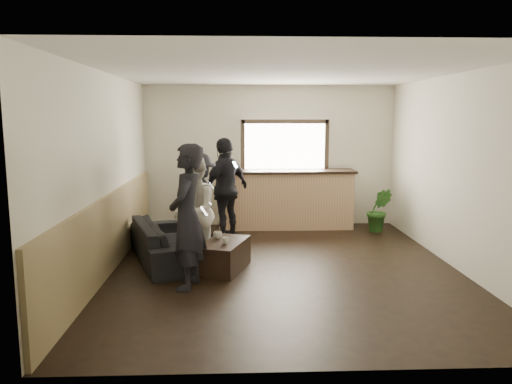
{
  "coord_description": "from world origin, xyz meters",
  "views": [
    {
      "loc": [
        -0.68,
        -7.01,
        2.18
      ],
      "look_at": [
        -0.38,
        0.4,
        1.06
      ],
      "focal_mm": 35.0,
      "sensor_mm": 36.0,
      "label": 1
    }
  ],
  "objects_px": {
    "sofa": "(166,242)",
    "person_a": "(187,217)",
    "person_b": "(193,212)",
    "person_c": "(198,202)",
    "bar_counter": "(286,196)",
    "potted_plant": "(379,210)",
    "coffee_table": "(224,256)",
    "person_d": "(226,189)",
    "cup_b": "(225,241)",
    "cup_a": "(218,235)"
  },
  "relations": [
    {
      "from": "bar_counter",
      "to": "potted_plant",
      "type": "bearing_deg",
      "value": -14.75
    },
    {
      "from": "bar_counter",
      "to": "person_a",
      "type": "height_order",
      "value": "bar_counter"
    },
    {
      "from": "person_d",
      "to": "cup_a",
      "type": "bearing_deg",
      "value": 37.67
    },
    {
      "from": "potted_plant",
      "to": "person_b",
      "type": "height_order",
      "value": "person_b"
    },
    {
      "from": "potted_plant",
      "to": "person_a",
      "type": "height_order",
      "value": "person_a"
    },
    {
      "from": "cup_a",
      "to": "sofa",
      "type": "bearing_deg",
      "value": 158.88
    },
    {
      "from": "coffee_table",
      "to": "potted_plant",
      "type": "height_order",
      "value": "potted_plant"
    },
    {
      "from": "coffee_table",
      "to": "person_c",
      "type": "relative_size",
      "value": 0.58
    },
    {
      "from": "bar_counter",
      "to": "person_c",
      "type": "height_order",
      "value": "bar_counter"
    },
    {
      "from": "cup_a",
      "to": "person_b",
      "type": "relative_size",
      "value": 0.08
    },
    {
      "from": "person_b",
      "to": "cup_a",
      "type": "bearing_deg",
      "value": 87.55
    },
    {
      "from": "coffee_table",
      "to": "potted_plant",
      "type": "xyz_separation_m",
      "value": [
        2.91,
        2.3,
        0.21
      ]
    },
    {
      "from": "bar_counter",
      "to": "person_c",
      "type": "xyz_separation_m",
      "value": [
        -1.6,
        -1.74,
        0.18
      ]
    },
    {
      "from": "coffee_table",
      "to": "person_d",
      "type": "height_order",
      "value": "person_d"
    },
    {
      "from": "person_a",
      "to": "person_b",
      "type": "distance_m",
      "value": 0.93
    },
    {
      "from": "bar_counter",
      "to": "cup_b",
      "type": "height_order",
      "value": "bar_counter"
    },
    {
      "from": "person_c",
      "to": "cup_a",
      "type": "bearing_deg",
      "value": 11.71
    },
    {
      "from": "sofa",
      "to": "person_c",
      "type": "height_order",
      "value": "person_c"
    },
    {
      "from": "coffee_table",
      "to": "person_a",
      "type": "relative_size",
      "value": 0.51
    },
    {
      "from": "person_a",
      "to": "person_c",
      "type": "height_order",
      "value": "person_a"
    },
    {
      "from": "sofa",
      "to": "coffee_table",
      "type": "relative_size",
      "value": 2.17
    },
    {
      "from": "person_b",
      "to": "potted_plant",
      "type": "bearing_deg",
      "value": 122.33
    },
    {
      "from": "coffee_table",
      "to": "bar_counter",
      "type": "bearing_deg",
      "value": 67.2
    },
    {
      "from": "sofa",
      "to": "cup_b",
      "type": "relative_size",
      "value": 21.04
    },
    {
      "from": "cup_b",
      "to": "person_b",
      "type": "xyz_separation_m",
      "value": [
        -0.46,
        0.34,
        0.35
      ]
    },
    {
      "from": "cup_b",
      "to": "person_c",
      "type": "height_order",
      "value": "person_c"
    },
    {
      "from": "person_a",
      "to": "person_c",
      "type": "xyz_separation_m",
      "value": [
        -0.0,
        1.74,
        -0.11
      ]
    },
    {
      "from": "sofa",
      "to": "potted_plant",
      "type": "xyz_separation_m",
      "value": [
        3.8,
        1.8,
        0.12
      ]
    },
    {
      "from": "cup_b",
      "to": "person_c",
      "type": "bearing_deg",
      "value": 111.76
    },
    {
      "from": "sofa",
      "to": "person_a",
      "type": "height_order",
      "value": "person_a"
    },
    {
      "from": "cup_a",
      "to": "bar_counter",
      "type": "bearing_deg",
      "value": 64.05
    },
    {
      "from": "potted_plant",
      "to": "person_c",
      "type": "distance_m",
      "value": 3.6
    },
    {
      "from": "coffee_table",
      "to": "cup_b",
      "type": "height_order",
      "value": "cup_b"
    },
    {
      "from": "person_b",
      "to": "person_c",
      "type": "relative_size",
      "value": 1.0
    },
    {
      "from": "coffee_table",
      "to": "cup_a",
      "type": "bearing_deg",
      "value": 115.22
    },
    {
      "from": "bar_counter",
      "to": "cup_a",
      "type": "xyz_separation_m",
      "value": [
        -1.25,
        -2.57,
        -0.17
      ]
    },
    {
      "from": "person_d",
      "to": "cup_b",
      "type": "bearing_deg",
      "value": 41.53
    },
    {
      "from": "potted_plant",
      "to": "person_b",
      "type": "xyz_separation_m",
      "value": [
        -3.35,
        -2.1,
        0.39
      ]
    },
    {
      "from": "cup_a",
      "to": "person_a",
      "type": "distance_m",
      "value": 1.07
    },
    {
      "from": "bar_counter",
      "to": "potted_plant",
      "type": "xyz_separation_m",
      "value": [
        1.75,
        -0.46,
        -0.22
      ]
    },
    {
      "from": "potted_plant",
      "to": "person_d",
      "type": "xyz_separation_m",
      "value": [
        -2.9,
        -0.45,
        0.49
      ]
    },
    {
      "from": "bar_counter",
      "to": "person_c",
      "type": "bearing_deg",
      "value": -132.68
    },
    {
      "from": "sofa",
      "to": "cup_a",
      "type": "height_order",
      "value": "sofa"
    },
    {
      "from": "person_a",
      "to": "person_b",
      "type": "relative_size",
      "value": 1.14
    },
    {
      "from": "cup_a",
      "to": "person_d",
      "type": "distance_m",
      "value": 1.73
    },
    {
      "from": "bar_counter",
      "to": "person_d",
      "type": "distance_m",
      "value": 1.49
    },
    {
      "from": "cup_a",
      "to": "cup_b",
      "type": "height_order",
      "value": "cup_a"
    },
    {
      "from": "person_a",
      "to": "person_c",
      "type": "bearing_deg",
      "value": -169.34
    },
    {
      "from": "cup_b",
      "to": "person_b",
      "type": "distance_m",
      "value": 0.67
    },
    {
      "from": "coffee_table",
      "to": "potted_plant",
      "type": "distance_m",
      "value": 3.72
    }
  ]
}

